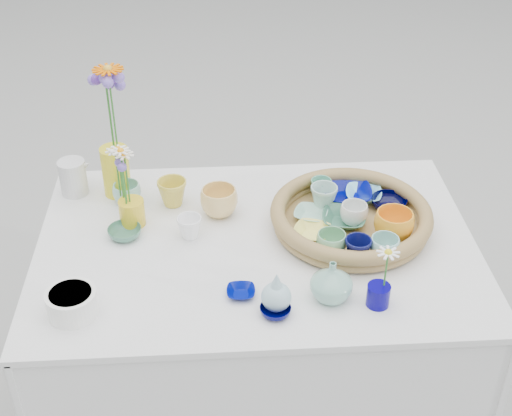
{
  "coord_description": "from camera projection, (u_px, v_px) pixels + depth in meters",
  "views": [
    {
      "loc": [
        -0.11,
        -1.64,
        2.0
      ],
      "look_at": [
        0.0,
        0.02,
        0.87
      ],
      "focal_mm": 50.0,
      "sensor_mm": 36.0,
      "label": 1
    }
  ],
  "objects": [
    {
      "name": "loose_ceramic_4",
      "position": [
        241.0,
        292.0,
        1.85
      ],
      "size": [
        0.08,
        0.08,
        0.02
      ],
      "primitive_type": "imported",
      "rotation": [
        0.0,
        0.0,
        -0.04
      ],
      "color": "#000A77",
      "rests_on": "display_table"
    },
    {
      "name": "tray_ceramic_3",
      "position": [
        344.0,
        219.0,
        2.09
      ],
      "size": [
        0.15,
        0.15,
        0.03
      ],
      "primitive_type": "imported",
      "rotation": [
        0.0,
        0.0,
        -0.2
      ],
      "color": "#386D55",
      "rests_on": "wicker_tray"
    },
    {
      "name": "daisy_cup",
      "position": [
        132.0,
        213.0,
        2.1
      ],
      "size": [
        0.08,
        0.08,
        0.08
      ],
      "primitive_type": "cylinder",
      "rotation": [
        0.0,
        0.0,
        0.01
      ],
      "color": "yellow",
      "rests_on": "display_table"
    },
    {
      "name": "fluted_bowl",
      "position": [
        72.0,
        303.0,
        1.78
      ],
      "size": [
        0.14,
        0.14,
        0.07
      ],
      "primitive_type": null,
      "rotation": [
        0.0,
        0.0,
        0.08
      ],
      "color": "white",
      "rests_on": "display_table"
    },
    {
      "name": "loose_ceramic_0",
      "position": [
        172.0,
        193.0,
        2.19
      ],
      "size": [
        0.11,
        0.11,
        0.08
      ],
      "primitive_type": "imported",
      "rotation": [
        0.0,
        0.0,
        0.22
      ],
      "color": "gold",
      "rests_on": "display_table"
    },
    {
      "name": "tray_ceramic_6",
      "position": [
        324.0,
        197.0,
        2.14
      ],
      "size": [
        0.1,
        0.1,
        0.08
      ],
      "primitive_type": "imported",
      "rotation": [
        0.0,
        0.0,
        -0.33
      ],
      "color": "#A6CBC0",
      "rests_on": "wicker_tray"
    },
    {
      "name": "hydrangea",
      "position": [
        110.0,
        116.0,
        2.12
      ],
      "size": [
        0.1,
        0.1,
        0.3
      ],
      "primitive_type": null,
      "rotation": [
        0.0,
        0.0,
        0.15
      ],
      "color": "#6433AD",
      "rests_on": "tall_vase_yellow"
    },
    {
      "name": "tray_ceramic_1",
      "position": [
        389.0,
        203.0,
        2.15
      ],
      "size": [
        0.11,
        0.11,
        0.03
      ],
      "primitive_type": "imported",
      "rotation": [
        0.0,
        0.0,
        0.01
      ],
      "color": "black",
      "rests_on": "wicker_tray"
    },
    {
      "name": "tray_ceramic_2",
      "position": [
        394.0,
        226.0,
        2.01
      ],
      "size": [
        0.13,
        0.13,
        0.09
      ],
      "primitive_type": "imported",
      "rotation": [
        0.0,
        0.0,
        -0.2
      ],
      "color": "orange",
      "rests_on": "wicker_tray"
    },
    {
      "name": "tray_ceramic_4",
      "position": [
        331.0,
        244.0,
        1.96
      ],
      "size": [
        0.11,
        0.11,
        0.07
      ],
      "primitive_type": "imported",
      "rotation": [
        0.0,
        0.0,
        0.38
      ],
      "color": "#72B482",
      "rests_on": "wicker_tray"
    },
    {
      "name": "tray_ceramic_5",
      "position": [
        311.0,
        215.0,
        2.11
      ],
      "size": [
        0.13,
        0.13,
        0.02
      ],
      "primitive_type": "imported",
      "rotation": [
        0.0,
        0.0,
        -0.39
      ],
      "color": "#99CFB8",
      "rests_on": "wicker_tray"
    },
    {
      "name": "daisy_posy",
      "position": [
        124.0,
        175.0,
        2.04
      ],
      "size": [
        0.11,
        0.11,
        0.17
      ],
      "primitive_type": null,
      "rotation": [
        0.0,
        0.0,
        0.38
      ],
      "color": "white",
      "rests_on": "daisy_cup"
    },
    {
      "name": "tall_vase_yellow",
      "position": [
        116.0,
        171.0,
        2.22
      ],
      "size": [
        0.11,
        0.11,
        0.16
      ],
      "primitive_type": "cylinder",
      "rotation": [
        0.0,
        0.0,
        0.4
      ],
      "color": "yellow",
      "rests_on": "display_table"
    },
    {
      "name": "white_pitcher",
      "position": [
        73.0,
        177.0,
        2.23
      ],
      "size": [
        0.12,
        0.09,
        0.11
      ],
      "primitive_type": null,
      "rotation": [
        0.0,
        0.0,
        0.01
      ],
      "color": "silver",
      "rests_on": "display_table"
    },
    {
      "name": "tray_ceramic_9",
      "position": [
        358.0,
        250.0,
        1.93
      ],
      "size": [
        0.08,
        0.08,
        0.07
      ],
      "primitive_type": "imported",
      "rotation": [
        0.0,
        0.0,
        0.15
      ],
      "color": "#0A0D47",
      "rests_on": "wicker_tray"
    },
    {
      "name": "loose_ceramic_1",
      "position": [
        219.0,
        202.0,
        2.14
      ],
      "size": [
        0.12,
        0.12,
        0.09
      ],
      "primitive_type": "imported",
      "rotation": [
        0.0,
        0.0,
        -0.11
      ],
      "color": "#EBC26F",
      "rests_on": "display_table"
    },
    {
      "name": "tray_ceramic_11",
      "position": [
        384.0,
        248.0,
        1.94
      ],
      "size": [
        0.1,
        0.1,
        0.07
      ],
      "primitive_type": "imported",
      "rotation": [
        0.0,
        0.0,
        -0.22
      ],
      "color": "#97D9D6",
      "rests_on": "wicker_tray"
    },
    {
      "name": "single_daisy",
      "position": [
        386.0,
        269.0,
        1.77
      ],
      "size": [
        0.09,
        0.09,
        0.12
      ],
      "primitive_type": null,
      "rotation": [
        0.0,
        0.0,
        0.35
      ],
      "color": "white",
      "rests_on": "bud_vase_cobalt"
    },
    {
      "name": "loose_ceramic_3",
      "position": [
        190.0,
        227.0,
        2.05
      ],
      "size": [
        0.09,
        0.09,
        0.07
      ],
      "primitive_type": "imported",
      "rotation": [
        0.0,
        0.0,
        0.39
      ],
      "color": "white",
      "rests_on": "display_table"
    },
    {
      "name": "tray_ceramic_8",
      "position": [
        364.0,
        195.0,
        2.2
      ],
      "size": [
        0.13,
        0.13,
        0.03
      ],
      "primitive_type": "imported",
      "rotation": [
        0.0,
        0.0,
        -0.19
      ],
      "color": "#7FE3FF",
      "rests_on": "wicker_tray"
    },
    {
      "name": "gerbera",
      "position": [
        113.0,
        110.0,
        2.1
      ],
      "size": [
        0.12,
        0.12,
        0.28
      ],
      "primitive_type": null,
      "rotation": [
        0.0,
        0.0,
        0.1
      ],
      "color": "#E96700",
      "rests_on": "tall_vase_yellow"
    },
    {
      "name": "bud_vase_paleblue",
      "position": [
        276.0,
        291.0,
        1.78
      ],
      "size": [
        0.09,
        0.09,
        0.12
      ],
      "primitive_type": null,
      "rotation": [
        0.0,
        0.0,
        -0.23
      ],
      "color": "#9CC1CA",
      "rests_on": "display_table"
    },
    {
      "name": "wicker_tray",
      "position": [
        351.0,
        218.0,
        2.08
      ],
      "size": [
        0.47,
        0.47,
        0.08
      ],
      "primitive_type": null,
      "color": "olive",
      "rests_on": "display_table"
    },
    {
      "name": "tray_ceramic_0",
      "position": [
        347.0,
        194.0,
        2.19
      ],
      "size": [
        0.16,
        0.16,
        0.04
      ],
      "primitive_type": "imported",
      "rotation": [
        0.0,
        0.0,
        -0.07
      ],
      "color": "#00066C",
      "rests_on": "wicker_tray"
    },
    {
      "name": "bud_vase_cobalt",
      "position": [
        378.0,
        295.0,
        1.81
      ],
      "size": [
        0.07,
        0.07,
        0.06
      ],
      "primitive_type": "cylinder",
      "rotation": [
        0.0,
        0.0,
        0.1
      ],
      "color": "#06006E",
      "rests_on": "display_table"
    },
    {
      "name": "tray_ceramic_7",
      "position": [
        354.0,
        214.0,
        2.08
      ],
      "size": [
        0.1,
        0.1,
        0.06
      ],
      "primitive_type": "imported",
      "rotation": [
        0.0,
        0.0,
        0.3
      ],
      "color": "white",
      "rests_on": "wicker_tray"
    },
    {
      "name": "loose_ceramic_5",
      "position": [
        127.0,
        194.0,
        2.2
      ],
      "size": [
        0.1,
        0.1,
        0.07
      ],
      "primitive_type": "imported",
      "rotation": [
        0.0,
        0.0,
        0.17
      ],
      "color": "#83C0B0",
      "rests_on": "display_table"
    },
    {
      "name": "loose_ceramic_6",
      "position": [
        275.0,
        311.0,
        1.79
      ],
      "size": [
        0.1,
        0.1,
        0.02
      ],
      "primitive_type": "imported",
      "rotation": [
        0.0,
        0.0,
        -0.24
      ],
      "color": "#020346",
      "rests_on": "display_table"
    },
    {
      "name": "loose_ceramic_2",
      "position": [
        125.0,
        233.0,
        2.06
      ],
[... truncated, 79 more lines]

